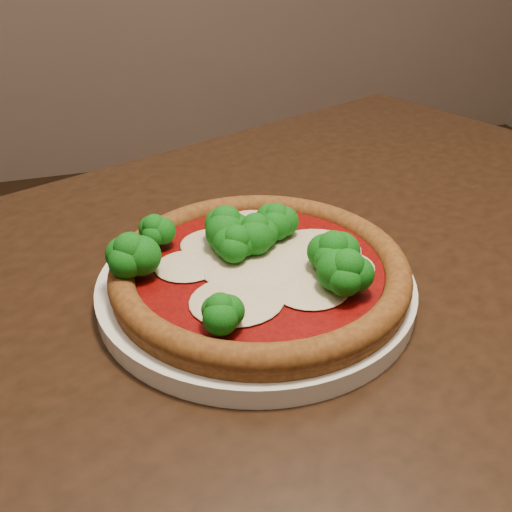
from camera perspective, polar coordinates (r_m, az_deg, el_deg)
name	(u,v)px	position (r m, az deg, el deg)	size (l,w,h in m)	color
dining_table	(354,403)	(0.56, 9.78, -14.25)	(1.36, 1.24, 0.75)	black
plate	(256,285)	(0.52, 0.00, -2.93)	(0.28, 0.28, 0.02)	silver
pizza	(258,264)	(0.50, 0.19, -0.81)	(0.26, 0.26, 0.06)	brown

